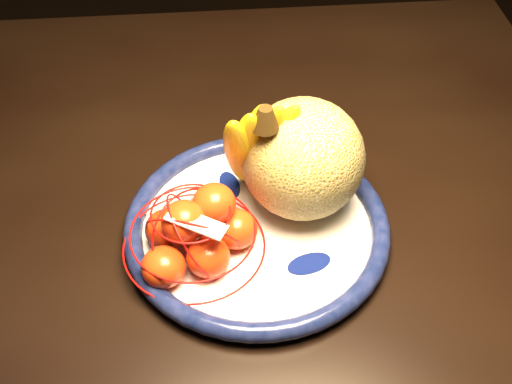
{
  "coord_description": "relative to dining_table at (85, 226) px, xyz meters",
  "views": [
    {
      "loc": [
        0.23,
        -0.74,
        1.43
      ],
      "look_at": [
        0.29,
        -0.18,
        0.85
      ],
      "focal_mm": 45.0,
      "sensor_mm": 36.0,
      "label": 1
    }
  ],
  "objects": [
    {
      "name": "banana_bunch",
      "position": [
        0.25,
        -0.06,
        0.19
      ],
      "size": [
        0.13,
        0.12,
        0.19
      ],
      "rotation": [
        0.0,
        0.0,
        0.26
      ],
      "color": "yellow",
      "rests_on": "fruit_bowl"
    },
    {
      "name": "dining_table",
      "position": [
        0.0,
        0.0,
        0.0
      ],
      "size": [
        1.58,
        0.97,
        0.78
      ],
      "rotation": [
        0.0,
        0.0,
        -0.03
      ],
      "color": "black",
      "rests_on": "ground"
    },
    {
      "name": "price_tag",
      "position": [
        0.17,
        -0.17,
        0.17
      ],
      "size": [
        0.08,
        0.06,
        0.01
      ],
      "primitive_type": "cube",
      "rotation": [
        -0.14,
        0.1,
        -0.5
      ],
      "color": "white",
      "rests_on": "mandarin_bag"
    },
    {
      "name": "fruit_bowl",
      "position": [
        0.25,
        -0.11,
        0.1
      ],
      "size": [
        0.35,
        0.35,
        0.03
      ],
      "rotation": [
        0.0,
        0.0,
        -0.35
      ],
      "color": "white",
      "rests_on": "dining_table"
    },
    {
      "name": "cantaloupe",
      "position": [
        0.31,
        -0.08,
        0.18
      ],
      "size": [
        0.16,
        0.16,
        0.16
      ],
      "primitive_type": "sphere",
      "color": "olive",
      "rests_on": "fruit_bowl"
    },
    {
      "name": "mandarin_bag",
      "position": [
        0.17,
        -0.14,
        0.13
      ],
      "size": [
        0.23,
        0.23,
        0.11
      ],
      "rotation": [
        0.0,
        0.0,
        0.36
      ],
      "color": "#FF4F17",
      "rests_on": "fruit_bowl"
    }
  ]
}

